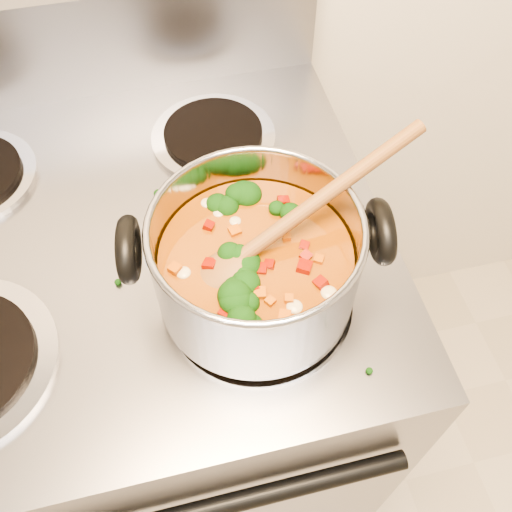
# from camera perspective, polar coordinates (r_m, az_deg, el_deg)

# --- Properties ---
(electric_range) EXTENTS (0.74, 0.67, 1.08)m
(electric_range) POSITION_cam_1_polar(r_m,az_deg,el_deg) (1.16, -10.10, -11.45)
(electric_range) COLOR gray
(electric_range) RESTS_ON ground
(stockpot) EXTENTS (0.29, 0.23, 0.14)m
(stockpot) POSITION_cam_1_polar(r_m,az_deg,el_deg) (0.63, 0.05, -0.72)
(stockpot) COLOR #9E9EA5
(stockpot) RESTS_ON electric_range
(wooden_spoon) EXTENTS (0.29, 0.12, 0.12)m
(wooden_spoon) POSITION_cam_1_polar(r_m,az_deg,el_deg) (0.61, 1.60, 2.16)
(wooden_spoon) COLOR brown
(wooden_spoon) RESTS_ON stockpot
(cooktop_crumbs) EXTENTS (0.25, 0.28, 0.01)m
(cooktop_crumbs) POSITION_cam_1_polar(r_m,az_deg,el_deg) (0.68, 8.71, -7.12)
(cooktop_crumbs) COLOR black
(cooktop_crumbs) RESTS_ON electric_range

